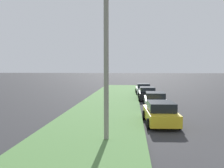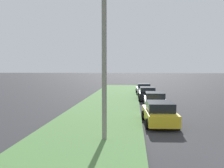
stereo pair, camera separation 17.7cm
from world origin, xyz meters
The scene contains 6 objects.
grass_median centered at (10.00, 8.26, 0.06)m, with size 60.00×6.00×0.12m, color #517F42.
parked_car_yellow centered at (6.75, 4.15, 0.72)m, with size 4.39×2.19×1.47m.
parked_car_silver centered at (12.83, 3.94, 0.72)m, with size 4.33×2.08×1.47m.
parked_car_black centered at (18.62, 4.29, 0.72)m, with size 4.31×2.03×1.47m.
parked_car_white centered at (24.47, 4.49, 0.72)m, with size 4.36×2.13×1.47m.
streetlight centered at (2.81, 6.89, 4.39)m, with size 0.37×2.87×7.50m.
Camera 2 is at (-9.11, 5.80, 3.66)m, focal length 39.48 mm.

